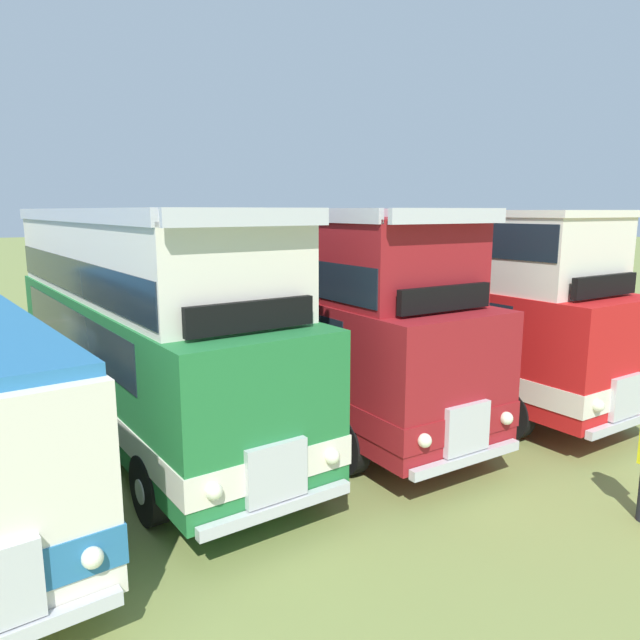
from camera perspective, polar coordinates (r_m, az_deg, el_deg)
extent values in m
plane|color=olive|center=(12.15, -24.07, -12.05)|extent=(200.00, 200.00, 0.00)
sphere|color=#EAEACC|center=(6.68, -21.14, -20.65)|extent=(0.22, 0.22, 0.22)
cylinder|color=black|center=(8.42, -22.44, -18.37)|extent=(0.34, 1.05, 1.04)
cylinder|color=silver|center=(8.45, -21.41, -18.19)|extent=(0.04, 0.36, 0.36)
cube|color=#237538|center=(12.30, -16.75, -2.98)|extent=(2.79, 10.28, 2.30)
cube|color=silver|center=(12.45, -16.60, -5.67)|extent=(2.83, 10.32, 0.44)
cube|color=#19232D|center=(12.55, -17.48, 0.05)|extent=(2.75, 7.88, 0.76)
cube|color=#19232D|center=(7.65, -4.76, -5.68)|extent=(2.20, 0.16, 0.90)
cube|color=silver|center=(8.00, -4.21, -14.49)|extent=(0.90, 0.15, 0.80)
cube|color=silver|center=(8.20, -4.05, -17.73)|extent=(2.30, 0.20, 0.16)
sphere|color=#EAEACC|center=(8.45, 1.20, -13.05)|extent=(0.22, 0.22, 0.22)
sphere|color=#EAEACC|center=(7.62, -10.21, -15.99)|extent=(0.22, 0.22, 0.22)
cube|color=silver|center=(12.25, -17.60, 5.93)|extent=(2.66, 9.37, 1.50)
cube|color=silver|center=(7.73, -6.68, 9.87)|extent=(2.40, 0.17, 0.24)
cube|color=silver|center=(16.22, -22.32, 9.49)|extent=(2.40, 0.17, 0.24)
cube|color=silver|center=(12.63, -12.54, 9.94)|extent=(0.36, 9.31, 0.24)
cube|color=silver|center=(11.91, -23.38, 9.31)|extent=(0.36, 9.31, 0.24)
cube|color=#19232D|center=(12.27, -17.52, 4.54)|extent=(2.70, 9.28, 0.64)
cube|color=black|center=(7.90, -6.65, 0.39)|extent=(1.90, 0.17, 0.40)
cylinder|color=black|center=(10.07, -3.38, -12.64)|extent=(0.31, 1.05, 1.04)
cylinder|color=silver|center=(10.14, -2.64, -12.45)|extent=(0.03, 0.36, 0.36)
cylinder|color=black|center=(9.19, -16.12, -15.44)|extent=(0.31, 1.05, 1.04)
cylinder|color=silver|center=(9.15, -17.04, -15.61)|extent=(0.03, 0.36, 0.36)
cylinder|color=black|center=(15.98, -16.42, -4.24)|extent=(0.31, 1.05, 1.04)
cylinder|color=silver|center=(16.02, -15.91, -4.17)|extent=(0.03, 0.36, 0.36)
cylinder|color=black|center=(15.43, -24.54, -5.30)|extent=(0.31, 1.05, 1.04)
cylinder|color=silver|center=(15.41, -25.09, -5.36)|extent=(0.03, 0.36, 0.36)
cube|color=maroon|center=(13.63, -2.23, -1.23)|extent=(2.75, 10.66, 2.30)
cube|color=maroon|center=(13.77, -2.22, -3.67)|extent=(2.79, 10.70, 0.44)
cube|color=#19232D|center=(13.87, -3.08, 1.49)|extent=(2.73, 8.26, 0.76)
cube|color=#19232D|center=(9.43, 13.90, -2.84)|extent=(2.20, 0.15, 0.90)
cube|color=silver|center=(9.72, 14.04, -10.15)|extent=(0.90, 0.14, 0.80)
cube|color=silver|center=(9.88, 14.04, -12.92)|extent=(2.30, 0.19, 0.16)
sphere|color=#EAEACC|center=(10.35, 17.59, -9.04)|extent=(0.22, 0.22, 0.22)
sphere|color=#EAEACC|center=(9.12, 10.08, -11.40)|extent=(0.22, 0.22, 0.22)
cube|color=maroon|center=(13.59, -2.82, 6.82)|extent=(2.63, 9.76, 1.50)
cube|color=silver|center=(9.49, 12.52, 9.81)|extent=(2.40, 0.16, 0.24)
cube|color=silver|center=(17.48, -9.98, 10.13)|extent=(2.40, 0.16, 0.24)
cube|color=silver|center=(14.19, 1.44, 10.22)|extent=(0.33, 9.70, 0.24)
cube|color=silver|center=(13.02, -7.53, 10.10)|extent=(0.33, 9.70, 0.24)
cube|color=#19232D|center=(13.61, -2.81, 5.56)|extent=(2.67, 9.66, 0.64)
cube|color=black|center=(9.63, 12.00, 2.06)|extent=(1.90, 0.17, 0.40)
cylinder|color=black|center=(11.77, 12.00, -9.36)|extent=(0.30, 1.05, 1.04)
cylinder|color=silver|center=(11.87, 12.53, -9.21)|extent=(0.03, 0.36, 0.36)
cylinder|color=black|center=(10.39, 2.64, -11.88)|extent=(0.30, 1.05, 1.04)
cylinder|color=silver|center=(10.31, 1.94, -12.06)|extent=(0.03, 0.36, 0.36)
cylinder|color=black|center=(17.43, -4.69, -2.62)|extent=(0.30, 1.05, 1.04)
cylinder|color=silver|center=(17.49, -4.26, -2.56)|extent=(0.03, 0.36, 0.36)
cylinder|color=black|center=(16.53, -11.79, -3.54)|extent=(0.30, 1.05, 1.04)
cylinder|color=silver|center=(16.48, -12.28, -3.60)|extent=(0.03, 0.36, 0.36)
cube|color=red|center=(15.66, 9.13, 0.19)|extent=(2.54, 11.40, 2.30)
cube|color=silver|center=(15.78, 9.07, -1.95)|extent=(2.58, 11.44, 0.44)
cube|color=#19232D|center=(15.86, 8.22, 2.54)|extent=(2.56, 9.00, 0.76)
cube|color=#19232D|center=(12.08, 27.52, -0.82)|extent=(2.20, 0.11, 0.90)
cube|color=silver|center=(12.32, 27.47, -6.61)|extent=(0.90, 0.12, 0.80)
cube|color=silver|center=(12.45, 27.40, -8.85)|extent=(2.30, 0.15, 0.16)
sphere|color=#EAEACC|center=(11.56, 25.30, -7.51)|extent=(0.22, 0.22, 0.22)
cube|color=silver|center=(15.62, 8.72, 7.20)|extent=(2.44, 10.50, 1.50)
cube|color=silver|center=(15.60, 8.80, 10.21)|extent=(2.50, 10.60, 0.14)
cube|color=#19232D|center=(15.61, 8.75, 8.30)|extent=(2.48, 10.40, 0.68)
cube|color=black|center=(12.22, 25.83, 3.00)|extent=(1.90, 0.13, 0.40)
cylinder|color=black|center=(14.23, 23.77, -6.54)|extent=(0.28, 1.04, 1.04)
cylinder|color=silver|center=(14.35, 24.10, -6.42)|extent=(0.02, 0.36, 0.36)
cylinder|color=black|center=(12.43, 17.90, -8.57)|extent=(0.28, 1.04, 1.04)
cylinder|color=silver|center=(12.32, 17.45, -8.72)|extent=(0.02, 0.36, 0.36)
cylinder|color=black|center=(19.55, 3.83, -1.16)|extent=(0.28, 1.04, 1.04)
cylinder|color=silver|center=(19.64, 4.18, -1.11)|extent=(0.02, 0.36, 0.36)
cylinder|color=black|center=(18.28, -1.93, -1.96)|extent=(0.28, 1.04, 1.04)
cylinder|color=silver|center=(18.20, -2.34, -2.02)|extent=(0.02, 0.36, 0.36)
cylinder|color=#8C704C|center=(20.84, -28.51, -1.69)|extent=(0.08, 0.08, 1.05)
cylinder|color=#8C704C|center=(22.10, -13.06, -0.03)|extent=(0.08, 0.08, 1.05)
cylinder|color=#8C704C|center=(24.77, -0.10, 1.37)|extent=(0.08, 0.08, 1.05)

